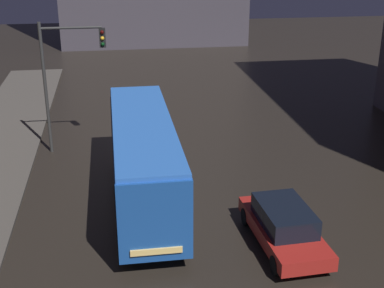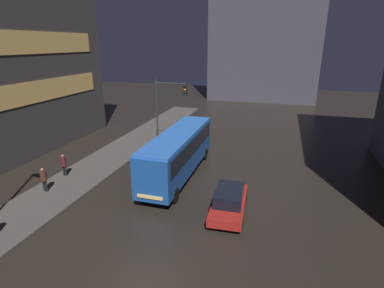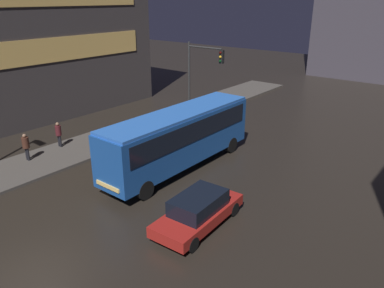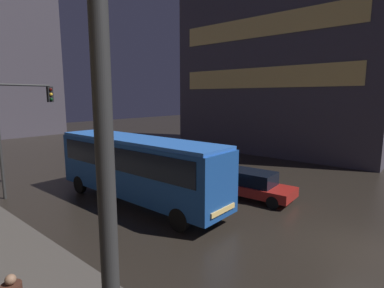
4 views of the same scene
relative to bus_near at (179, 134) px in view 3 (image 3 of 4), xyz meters
name	(u,v)px [view 3 (image 3 of 4)]	position (x,y,z in m)	size (l,w,h in m)	color
ground_plane	(36,278)	(2.03, -10.33, -2.11)	(120.00, 120.00, 0.00)	black
sidewalk_left	(100,141)	(-6.97, -0.33, -2.04)	(4.00, 48.00, 0.15)	#47423D
bus_near	(179,134)	(0.00, 0.00, 0.00)	(2.41, 10.64, 3.43)	#194793
car_taxi	(198,210)	(4.54, -4.04, -1.35)	(2.11, 4.74, 1.50)	maroon
pedestrian_near	(58,132)	(-8.11, -2.72, -0.97)	(0.53, 0.53, 1.68)	black
pedestrian_mid	(26,145)	(-7.69, -5.21, -0.95)	(0.54, 0.54, 1.69)	black
traffic_light_main	(200,73)	(-3.24, 6.07, 2.21)	(3.08, 0.35, 6.43)	#2D2D2D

